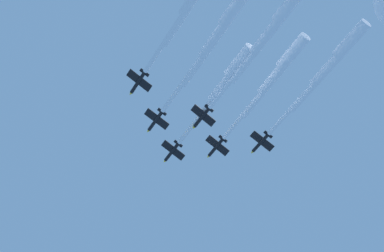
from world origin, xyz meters
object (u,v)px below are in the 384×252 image
at_px(jet_starboard_inner, 272,78).
at_px(jet_port_outer, 327,68).
at_px(jet_port_inner, 214,38).
at_px(jet_port_mid, 267,35).
at_px(jet_lead, 221,87).

bearing_deg(jet_starboard_inner, jet_port_outer, 92.84).
distance_m(jet_port_inner, jet_port_outer, 35.82).
xyz_separation_m(jet_port_inner, jet_port_mid, (-2.45, 14.73, -0.43)).
bearing_deg(jet_port_outer, jet_lead, -86.27).
bearing_deg(jet_port_mid, jet_lead, -132.13).
xyz_separation_m(jet_starboard_inner, jet_port_mid, (16.38, 1.19, -2.21)).
bearing_deg(jet_port_mid, jet_starboard_inner, -175.86).
bearing_deg(jet_starboard_inner, jet_port_inner, -35.74).
height_order(jet_starboard_inner, jet_port_outer, jet_port_outer).
distance_m(jet_lead, jet_port_outer, 31.93).
distance_m(jet_starboard_inner, jet_port_outer, 16.36).
bearing_deg(jet_port_outer, jet_port_inner, -56.69).
bearing_deg(jet_port_mid, jet_port_inner, -80.55).
relative_size(jet_lead, jet_port_mid, 0.88).
xyz_separation_m(jet_port_mid, jet_port_outer, (-17.19, 15.16, 2.39)).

